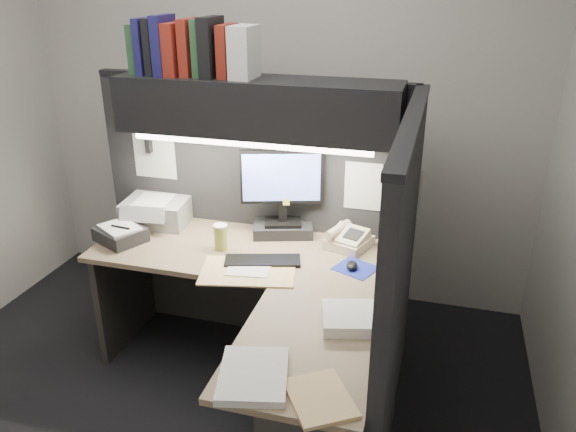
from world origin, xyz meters
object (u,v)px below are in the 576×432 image
object	(u,v)px
monitor	(283,202)
desk	(271,362)
printer	(158,211)
overhead_shelf	(257,107)
coffee_cup	(221,238)
notebook_stack	(121,235)
keyboard	(263,261)
telephone	(349,240)

from	to	relation	value
monitor	desk	bearing A→B (deg)	-94.99
monitor	printer	distance (m)	0.81
desk	overhead_shelf	xyz separation A→B (m)	(-0.30, 0.75, 1.06)
desk	overhead_shelf	size ratio (longest dim) A/B	1.10
coffee_cup	printer	bearing A→B (deg)	154.62
notebook_stack	keyboard	bearing A→B (deg)	-2.22
keyboard	coffee_cup	size ratio (longest dim) A/B	2.94
desk	notebook_stack	distance (m)	1.20
monitor	printer	xyz separation A→B (m)	(-0.80, -0.04, -0.13)
coffee_cup	monitor	bearing A→B (deg)	45.77
keyboard	desk	bearing A→B (deg)	-84.00
printer	notebook_stack	xyz separation A→B (m)	(-0.08, -0.31, -0.04)
overhead_shelf	coffee_cup	bearing A→B (deg)	-125.30
keyboard	printer	world-z (taller)	printer
monitor	printer	world-z (taller)	monitor
keyboard	coffee_cup	world-z (taller)	coffee_cup
printer	notebook_stack	size ratio (longest dim) A/B	1.45
monitor	keyboard	world-z (taller)	monitor
desk	notebook_stack	world-z (taller)	notebook_stack
telephone	monitor	bearing A→B (deg)	-168.44
telephone	coffee_cup	size ratio (longest dim) A/B	1.66
desk	keyboard	distance (m)	0.56
keyboard	printer	xyz separation A→B (m)	(-0.80, 0.34, 0.07)
telephone	coffee_cup	distance (m)	0.72
desk	keyboard	bearing A→B (deg)	112.20
overhead_shelf	keyboard	size ratio (longest dim) A/B	3.83
keyboard	notebook_stack	distance (m)	0.88
keyboard	coffee_cup	distance (m)	0.30
keyboard	telephone	size ratio (longest dim) A/B	1.77
desk	coffee_cup	size ratio (longest dim) A/B	12.37
telephone	coffee_cup	xyz separation A→B (m)	(-0.68, -0.22, 0.02)
desk	notebook_stack	xyz separation A→B (m)	(-1.06, 0.48, 0.33)
overhead_shelf	telephone	distance (m)	0.90
desk	coffee_cup	distance (m)	0.79
coffee_cup	printer	world-z (taller)	printer
monitor	notebook_stack	xyz separation A→B (m)	(-0.88, -0.34, -0.17)
telephone	notebook_stack	world-z (taller)	telephone
monitor	coffee_cup	distance (m)	0.42
coffee_cup	printer	distance (m)	0.58
telephone	desk	bearing A→B (deg)	-86.68
notebook_stack	monitor	bearing A→B (deg)	21.34
desk	coffee_cup	bearing A→B (deg)	130.47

